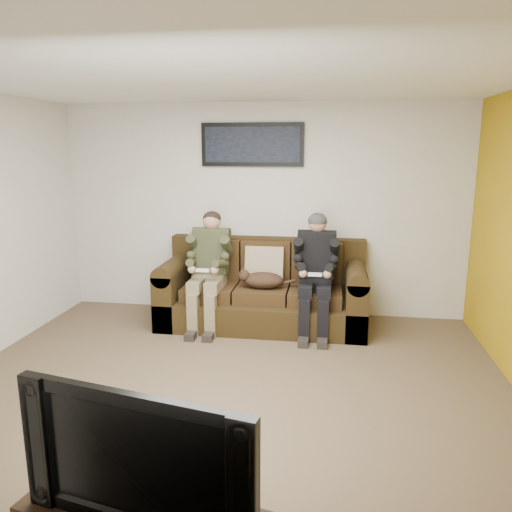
% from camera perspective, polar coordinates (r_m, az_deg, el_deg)
% --- Properties ---
extents(floor, '(5.00, 5.00, 0.00)m').
position_cam_1_polar(floor, '(4.47, -3.44, -15.30)').
color(floor, brown).
rests_on(floor, ground).
extents(ceiling, '(5.00, 5.00, 0.00)m').
position_cam_1_polar(ceiling, '(3.99, -3.95, 19.90)').
color(ceiling, silver).
rests_on(ceiling, ground).
extents(wall_back, '(5.00, 0.00, 5.00)m').
position_cam_1_polar(wall_back, '(6.23, 0.71, 5.23)').
color(wall_back, beige).
rests_on(wall_back, ground).
extents(wall_front, '(5.00, 0.00, 5.00)m').
position_cam_1_polar(wall_front, '(1.98, -17.78, -11.25)').
color(wall_front, beige).
rests_on(wall_front, ground).
extents(sofa, '(2.39, 1.03, 0.98)m').
position_cam_1_polar(sofa, '(6.00, 0.91, -4.12)').
color(sofa, '#30220E').
rests_on(sofa, ground).
extents(throw_pillow, '(0.46, 0.22, 0.45)m').
position_cam_1_polar(throw_pillow, '(5.96, 0.98, -0.99)').
color(throw_pillow, tan).
rests_on(throw_pillow, sofa).
extents(throw_blanket, '(0.49, 0.24, 0.09)m').
position_cam_1_polar(throw_blanket, '(6.28, -5.30, 2.29)').
color(throw_blanket, '#BDB38B').
rests_on(throw_blanket, sofa).
extents(person_left, '(0.51, 0.87, 1.33)m').
position_cam_1_polar(person_left, '(5.82, -5.39, -0.73)').
color(person_left, '#807050').
rests_on(person_left, sofa).
extents(person_right, '(0.51, 0.86, 1.34)m').
position_cam_1_polar(person_right, '(5.66, 6.87, -1.11)').
color(person_right, black).
rests_on(person_right, sofa).
extents(cat, '(0.66, 0.26, 0.24)m').
position_cam_1_polar(cat, '(5.74, 0.66, -2.73)').
color(cat, '#452B1B').
rests_on(cat, sofa).
extents(framed_poster, '(1.25, 0.05, 0.52)m').
position_cam_1_polar(framed_poster, '(6.16, -0.44, 12.61)').
color(framed_poster, black).
rests_on(framed_poster, wall_back).
extents(television, '(1.16, 0.39, 0.66)m').
position_cam_1_polar(television, '(2.47, -12.26, -20.78)').
color(television, black).
rests_on(television, tv_stand).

